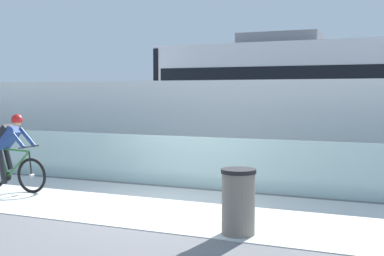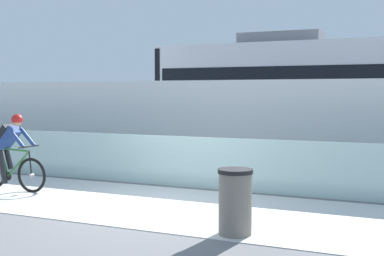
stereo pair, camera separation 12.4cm
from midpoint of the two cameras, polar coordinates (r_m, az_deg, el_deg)
ground_plane at (r=9.36m, az=-4.15°, el=-8.64°), size 200.00×200.00×0.00m
bike_path_deck at (r=9.36m, az=-4.15°, el=-8.60°), size 32.00×3.20×0.01m
glass_parapet at (r=10.91m, az=0.38°, el=-3.87°), size 32.00×0.05×1.10m
concrete_barrier_wall at (r=12.51m, az=3.63°, el=0.02°), size 32.00×0.36×2.35m
tram_rail_near at (r=14.98m, az=6.86°, el=-3.85°), size 32.00×0.08×0.01m
tram_rail_far at (r=16.34m, az=8.31°, el=-3.20°), size 32.00×0.08×0.01m
tram at (r=15.02m, az=17.44°, el=3.25°), size 11.06×2.54×3.81m
cyclist_on_bike at (r=11.14m, az=-19.47°, el=-2.64°), size 1.77×0.58×1.61m
trash_bin at (r=7.35m, az=5.38°, el=-8.30°), size 0.51×0.51×0.96m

